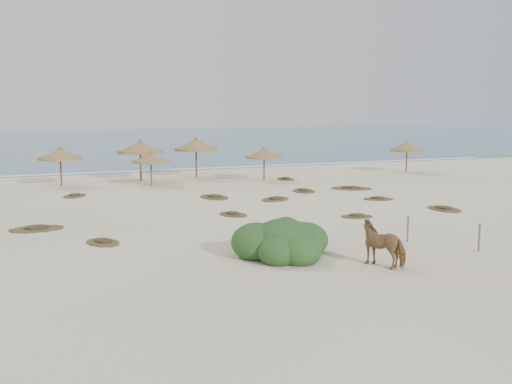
% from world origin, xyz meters
% --- Properties ---
extents(ground, '(160.00, 160.00, 0.00)m').
position_xyz_m(ground, '(0.00, 0.00, 0.00)').
color(ground, beige).
rests_on(ground, ground).
extents(ocean, '(200.00, 100.00, 0.01)m').
position_xyz_m(ocean, '(0.00, 75.00, 0.00)').
color(ocean, '#24536E').
rests_on(ocean, ground).
extents(foam_line, '(70.00, 0.60, 0.01)m').
position_xyz_m(foam_line, '(0.00, 26.00, 0.00)').
color(foam_line, white).
rests_on(foam_line, ground).
extents(palapa_1, '(3.79, 3.79, 2.81)m').
position_xyz_m(palapa_1, '(-8.18, 18.42, 2.18)').
color(palapa_1, brown).
rests_on(palapa_1, ground).
extents(palapa_2, '(3.25, 3.25, 2.48)m').
position_xyz_m(palapa_2, '(-2.35, 16.28, 1.92)').
color(palapa_2, brown).
rests_on(palapa_2, ground).
extents(palapa_3, '(4.45, 4.45, 3.15)m').
position_xyz_m(palapa_3, '(-2.49, 19.46, 2.44)').
color(palapa_3, brown).
rests_on(palapa_3, ground).
extents(palapa_4, '(4.15, 4.15, 3.23)m').
position_xyz_m(palapa_4, '(1.87, 19.75, 2.51)').
color(palapa_4, brown).
rests_on(palapa_4, ground).
extents(palapa_5, '(3.31, 3.31, 2.59)m').
position_xyz_m(palapa_5, '(6.05, 16.04, 2.01)').
color(palapa_5, brown).
rests_on(palapa_5, ground).
extents(palapa_6, '(3.63, 3.63, 2.72)m').
position_xyz_m(palapa_6, '(19.34, 16.80, 2.11)').
color(palapa_6, brown).
rests_on(palapa_6, ground).
extents(horse, '(1.57, 1.99, 1.53)m').
position_xyz_m(horse, '(1.02, -6.89, 0.77)').
color(horse, olive).
rests_on(horse, ground).
extents(fence_post_near, '(0.10, 0.10, 1.07)m').
position_xyz_m(fence_post_near, '(5.51, -6.54, 0.54)').
color(fence_post_near, '#655A4C').
rests_on(fence_post_near, ground).
extents(fence_post_far, '(0.09, 0.09, 1.06)m').
position_xyz_m(fence_post_far, '(3.91, -4.32, 0.53)').
color(fence_post_far, '#655A4C').
rests_on(fence_post_far, ground).
extents(bush, '(3.70, 3.26, 1.66)m').
position_xyz_m(bush, '(-1.72, -4.62, 0.54)').
color(bush, '#2E5725').
rests_on(bush, ground).
extents(scrub_1, '(2.37, 1.55, 0.16)m').
position_xyz_m(scrub_1, '(-10.01, 3.75, 0.05)').
color(scrub_1, brown).
rests_on(scrub_1, ground).
extents(scrub_2, '(1.68, 2.00, 0.16)m').
position_xyz_m(scrub_2, '(-0.71, 3.75, 0.05)').
color(scrub_2, brown).
rests_on(scrub_2, ground).
extents(scrub_3, '(2.54, 2.43, 0.16)m').
position_xyz_m(scrub_3, '(3.23, 7.45, 0.05)').
color(scrub_3, brown).
rests_on(scrub_3, ground).
extents(scrub_4, '(2.08, 1.75, 0.16)m').
position_xyz_m(scrub_4, '(8.92, 5.31, 0.05)').
color(scrub_4, brown).
rests_on(scrub_4, ground).
extents(scrub_5, '(3.29, 2.91, 0.16)m').
position_xyz_m(scrub_5, '(9.82, 9.80, 0.05)').
color(scrub_5, brown).
rests_on(scrub_5, ground).
extents(scrub_6, '(1.98, 2.27, 0.16)m').
position_xyz_m(scrub_6, '(-7.69, 13.17, 0.05)').
color(scrub_6, brown).
rests_on(scrub_6, ground).
extents(scrub_7, '(1.86, 2.43, 0.16)m').
position_xyz_m(scrub_7, '(6.30, 9.90, 0.05)').
color(scrub_7, brown).
rests_on(scrub_7, ground).
extents(scrub_9, '(1.56, 2.28, 0.16)m').
position_xyz_m(scrub_9, '(0.23, 0.26, 0.05)').
color(scrub_9, brown).
rests_on(scrub_9, ground).
extents(scrub_10, '(1.42, 1.95, 0.16)m').
position_xyz_m(scrub_10, '(7.81, 16.00, 0.05)').
color(scrub_10, brown).
rests_on(scrub_10, ground).
extents(scrub_11, '(1.74, 2.06, 0.16)m').
position_xyz_m(scrub_11, '(-7.57, -0.01, 0.05)').
color(scrub_11, brown).
rests_on(scrub_11, ground).
extents(scrub_12, '(1.80, 1.39, 0.16)m').
position_xyz_m(scrub_12, '(4.83, 1.01, 0.05)').
color(scrub_12, brown).
rests_on(scrub_12, ground).
extents(scrub_13, '(1.88, 2.58, 0.16)m').
position_xyz_m(scrub_13, '(0.11, 9.53, 0.05)').
color(scrub_13, brown).
rests_on(scrub_13, ground).
extents(scrub_14, '(1.42, 2.17, 0.16)m').
position_xyz_m(scrub_14, '(10.28, 1.12, 0.05)').
color(scrub_14, brown).
rests_on(scrub_14, ground).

